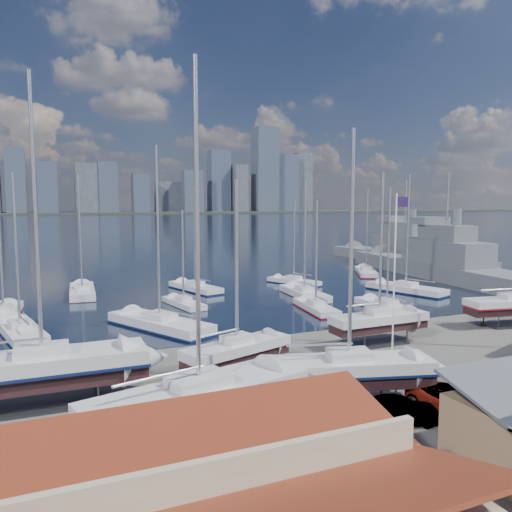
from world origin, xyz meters
name	(u,v)px	position (x,y,z in m)	size (l,w,h in m)	color
ground	(382,363)	(0.00, -10.00, 0.00)	(1400.00, 1400.00, 0.00)	#605E59
water	(80,222)	(0.00, 300.00, -0.15)	(1400.00, 600.00, 0.40)	#1B263F
far_shore	(63,213)	(0.00, 560.00, 1.10)	(1400.00, 80.00, 2.20)	#2D332D
skyline	(54,178)	(-7.83, 553.76, 39.09)	(639.14, 43.80, 107.69)	#475166
sailboat_cradle_0	(43,368)	(-22.80, -8.52, 2.22)	(11.90, 3.56, 18.89)	#2D2D33
sailboat_cradle_1	(199,402)	(-15.89, -16.70, 2.19)	(11.88, 5.93, 18.30)	#2D2D33
sailboat_cradle_2	(237,350)	(-10.85, -8.69, 1.94)	(8.26, 4.64, 13.22)	#2D2D33
sailboat_cradle_3	(349,370)	(-6.49, -15.37, 2.06)	(10.15, 5.36, 15.82)	#2D2D33
sailboat_cradle_4	(379,321)	(2.96, -5.72, 1.98)	(8.59, 2.48, 14.14)	#2D2D33
sailboat_cradle_6	(512,305)	(18.61, -5.58, 2.02)	(9.62, 4.20, 15.11)	#2D2D33
sailboat_moored_0	(20,333)	(-24.62, 8.80, 0.31)	(4.91, 10.40, 14.99)	black
sailboat_moored_1	(4,316)	(-26.43, 17.05, 0.31)	(3.44, 9.87, 14.48)	black
sailboat_moored_2	(82,293)	(-18.10, 27.37, 0.32)	(3.59, 10.75, 16.00)	black
sailboat_moored_3	(160,326)	(-12.78, 6.31, 0.31)	(8.34, 12.04, 17.69)	black
sailboat_moored_4	(184,304)	(-8.00, 15.59, 0.33)	(3.45, 7.85, 11.47)	black
sailboat_moored_5	(195,289)	(-3.90, 24.86, 0.31)	(5.26, 10.08, 14.51)	black
sailboat_moored_6	(316,308)	(4.57, 7.48, 0.31)	(3.48, 8.68, 12.61)	black
sailboat_moored_7	(304,295)	(7.36, 15.12, 0.32)	(3.64, 10.22, 15.13)	black
sailboat_moored_8	(294,282)	(10.79, 24.52, 0.31)	(5.47, 8.81, 12.77)	black
sailboat_moored_9	(387,308)	(11.68, 4.39, 0.32)	(3.17, 9.45, 14.05)	black
sailboat_moored_10	(406,291)	(21.16, 12.60, 0.31)	(6.14, 11.18, 16.10)	black
sailboat_moored_11	(366,273)	(26.21, 28.45, 0.31)	(7.20, 9.97, 14.76)	black
naval_ship_east	(445,268)	(35.05, 20.21, 1.66)	(11.55, 44.50, 17.96)	#585C62
naval_ship_west	(404,255)	(42.39, 38.61, 1.67)	(8.41, 38.63, 17.45)	#585C62
car_a	(268,477)	(-14.58, -21.75, 0.76)	(1.81, 4.49, 1.53)	gray
car_b	(400,411)	(-5.42, -18.65, 0.70)	(1.48, 4.26, 1.40)	gray
car_c	(456,403)	(-1.94, -19.09, 0.77)	(2.55, 5.53, 1.54)	gray
flagpole	(396,265)	(1.49, -9.41, 7.18)	(1.10, 0.12, 12.42)	white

